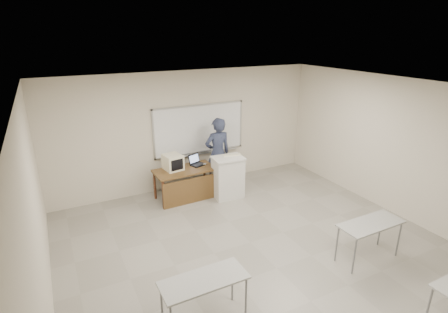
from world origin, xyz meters
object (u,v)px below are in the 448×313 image
whiteboard (200,130)px  keyboard (232,155)px  podium (228,177)px  laptop (197,162)px  instructor_desk (187,179)px  presenter (218,154)px  crt_monitor (173,162)px  mouse (205,164)px

whiteboard → keyboard: 1.18m
podium → laptop: 0.86m
whiteboard → laptop: bearing=-120.4°
instructor_desk → laptop: 0.55m
keyboard → presenter: bearing=118.6°
whiteboard → instructor_desk: (-0.70, -0.78, -0.93)m
podium → presenter: presenter is taller
whiteboard → crt_monitor: whiteboard is taller
presenter → mouse: bearing=17.8°
crt_monitor → mouse: 0.82m
crt_monitor → presenter: 1.22m
laptop → keyboard: bearing=-56.2°
crt_monitor → keyboard: 1.44m
instructor_desk → podium: 1.01m
crt_monitor → laptop: crt_monitor is taller
whiteboard → mouse: 0.95m
presenter → whiteboard: bearing=-59.2°
instructor_desk → crt_monitor: bearing=134.6°
laptop → podium: bearing=-67.1°
whiteboard → mouse: size_ratio=26.29×
instructor_desk → presenter: bearing=14.2°
laptop → presenter: presenter is taller
podium → whiteboard: bearing=106.9°
podium → crt_monitor: (-1.20, 0.55, 0.41)m
instructor_desk → keyboard: keyboard is taller
keyboard → laptop: bearing=158.7°
keyboard → presenter: 0.54m
laptop → presenter: bearing=-19.3°
whiteboard → podium: bearing=-76.9°
whiteboard → instructor_desk: size_ratio=1.70×
podium → mouse: 0.67m
keyboard → presenter: size_ratio=0.23×
mouse → whiteboard: bearing=80.7°
instructor_desk → crt_monitor: size_ratio=3.22×
whiteboard → mouse: bearing=-103.6°
instructor_desk → crt_monitor: (-0.25, 0.24, 0.39)m
whiteboard → instructor_desk: whiteboard is taller
mouse → crt_monitor: bearing=179.0°
instructor_desk → laptop: (0.40, 0.27, 0.26)m
whiteboard → mouse: whiteboard is taller
podium → laptop: size_ratio=3.03×
instructor_desk → podium: (0.95, -0.32, -0.03)m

